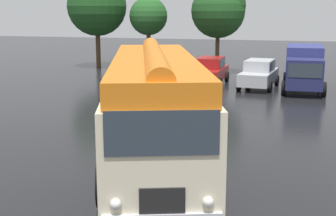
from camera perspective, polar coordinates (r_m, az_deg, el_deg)
name	(u,v)px	position (r m, az deg, el deg)	size (l,w,h in m)	color
ground_plane	(130,159)	(14.67, -4.63, -6.22)	(120.00, 120.00, 0.00)	black
vintage_bus	(154,102)	(13.77, -1.67, 0.77)	(5.59, 10.34, 3.49)	beige
car_near_left	(168,70)	(29.58, -0.06, 4.69)	(1.98, 4.21, 1.66)	maroon
car_mid_left	(210,71)	(29.24, 5.11, 4.56)	(2.00, 4.22, 1.66)	maroon
car_mid_right	(259,74)	(28.18, 11.03, 4.11)	(2.28, 4.35, 1.66)	#B7BABF
box_van	(304,66)	(28.15, 16.26, 4.91)	(2.35, 5.78, 2.50)	navy
tree_far_left	(95,7)	(38.07, -8.86, 12.10)	(4.68, 4.68, 7.18)	#4C3823
tree_left_of_centre	(149,16)	(36.56, -2.30, 11.15)	(2.93, 2.93, 5.54)	#4C3823
tree_centre	(220,9)	(34.26, 6.40, 11.85)	(3.90, 3.86, 6.40)	#4C3823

